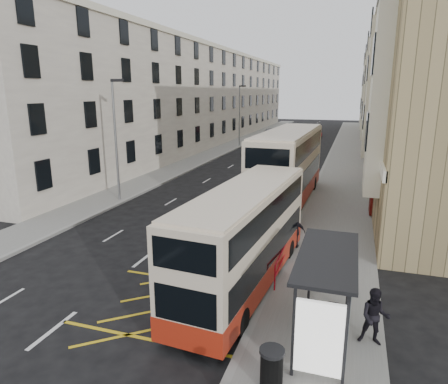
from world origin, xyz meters
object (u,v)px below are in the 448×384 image
(litter_bin, at_px, (272,368))
(car_silver, at_px, (269,132))
(bus_shelter, at_px, (331,284))
(street_lamp_far, at_px, (240,112))
(double_decker_front, at_px, (245,237))
(car_red, at_px, (316,132))
(pedestrian_mid, at_px, (375,317))
(car_dark, at_px, (292,126))
(white_van, at_px, (253,148))
(street_lamp_near, at_px, (116,134))
(double_decker_rear, at_px, (288,166))
(pedestrian_far, at_px, (295,231))

(litter_bin, height_order, car_silver, car_silver)
(bus_shelter, xyz_separation_m, street_lamp_far, (-14.69, 42.39, 2.50))
(double_decker_front, height_order, car_red, double_decker_front)
(double_decker_front, xyz_separation_m, pedestrian_mid, (4.62, -2.67, -0.98))
(car_dark, bearing_deg, white_van, -79.60)
(car_red, bearing_deg, litter_bin, 84.81)
(street_lamp_near, bearing_deg, double_decker_rear, 17.06)
(pedestrian_mid, bearing_deg, car_silver, 104.51)
(pedestrian_mid, distance_m, pedestrian_far, 7.54)
(street_lamp_far, distance_m, litter_bin, 46.66)
(double_decker_rear, distance_m, car_dark, 53.83)
(car_dark, bearing_deg, street_lamp_near, -83.22)
(car_silver, xyz_separation_m, car_dark, (1.72, 13.27, -0.04))
(double_decker_rear, xyz_separation_m, car_silver, (-9.56, 39.95, -1.79))
(pedestrian_mid, relative_size, car_silver, 0.42)
(double_decker_front, height_order, car_dark, double_decker_front)
(pedestrian_mid, relative_size, white_van, 0.36)
(street_lamp_near, bearing_deg, white_van, 82.02)
(double_decker_front, distance_m, car_dark, 66.25)
(car_dark, xyz_separation_m, car_red, (5.65, -10.23, -0.00))
(double_decker_rear, bearing_deg, car_dark, 100.04)
(bus_shelter, relative_size, double_decker_rear, 0.34)
(pedestrian_mid, height_order, car_silver, pedestrian_mid)
(pedestrian_far, bearing_deg, car_red, -80.77)
(pedestrian_mid, xyz_separation_m, pedestrian_far, (-3.27, 6.79, -0.06))
(street_lamp_far, distance_m, car_dark, 27.06)
(litter_bin, height_order, car_red, car_red)
(pedestrian_far, xyz_separation_m, car_red, (-3.94, 51.37, -0.30))
(white_van, bearing_deg, car_dark, 82.19)
(pedestrian_far, relative_size, car_silver, 0.39)
(bus_shelter, distance_m, car_dark, 69.96)
(street_lamp_far, bearing_deg, street_lamp_near, -90.00)
(double_decker_rear, relative_size, car_red, 2.71)
(pedestrian_mid, bearing_deg, street_lamp_far, 110.60)
(street_lamp_far, relative_size, car_silver, 1.93)
(white_van, height_order, car_silver, car_silver)
(double_decker_rear, bearing_deg, bus_shelter, -74.97)
(street_lamp_near, xyz_separation_m, litter_bin, (13.49, -14.49, -3.94))
(double_decker_rear, bearing_deg, street_lamp_near, -161.28)
(double_decker_front, xyz_separation_m, car_dark, (-8.24, 65.72, -1.33))
(pedestrian_mid, bearing_deg, double_decker_front, 149.64)
(double_decker_front, bearing_deg, street_lamp_far, 110.62)
(litter_bin, height_order, white_van, white_van)
(litter_bin, bearing_deg, street_lamp_near, 132.94)
(white_van, relative_size, car_silver, 1.15)
(double_decker_rear, relative_size, white_van, 2.58)
(street_lamp_far, height_order, car_red, street_lamp_far)
(car_dark, bearing_deg, car_silver, -87.45)
(bus_shelter, relative_size, pedestrian_far, 2.63)
(double_decker_front, bearing_deg, car_dark, 101.60)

